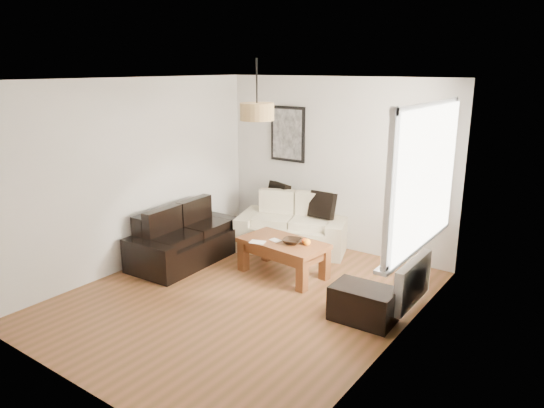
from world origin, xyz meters
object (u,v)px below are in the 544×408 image
Objects in this scene: sofa_leather at (187,235)px; loveseat_cream at (293,223)px; ottoman at (363,304)px; coffee_table at (283,258)px.

loveseat_cream is at bearing -39.78° from sofa_leather.
sofa_leather is 2.49× the size of ottoman.
loveseat_cream is 1.62m from sofa_leather.
loveseat_cream reaches higher than coffee_table.
ottoman is at bearing -96.05° from sofa_leather.
coffee_table is at bearing 159.62° from ottoman.
sofa_leather is (-0.98, -1.29, -0.03)m from loveseat_cream.
loveseat_cream is 2.35× the size of ottoman.
ottoman is at bearing -57.14° from loveseat_cream.
ottoman is (1.44, -0.54, -0.04)m from coffee_table.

